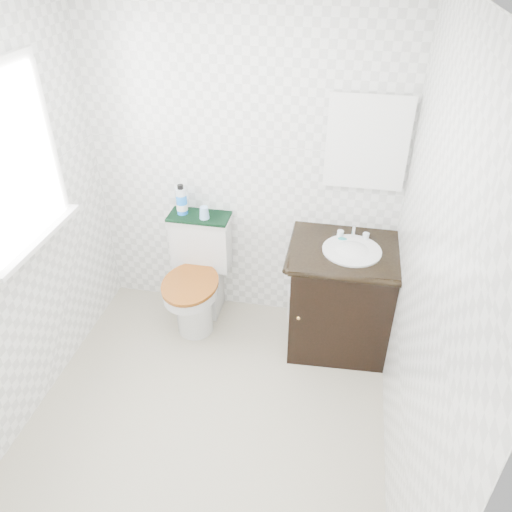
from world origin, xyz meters
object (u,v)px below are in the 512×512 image
(vanity, at_px, (342,294))
(mouthwash_bottle, at_px, (182,201))
(toilet, at_px, (198,280))
(trash_bin, at_px, (299,304))
(cup, at_px, (204,213))

(vanity, distance_m, mouthwash_bottle, 1.32)
(toilet, xyz_separation_m, trash_bin, (0.76, 0.13, -0.22))
(vanity, bearing_deg, cup, 171.35)
(trash_bin, relative_size, mouthwash_bottle, 1.21)
(mouthwash_bottle, bearing_deg, trash_bin, 0.06)
(vanity, height_order, trash_bin, vanity)
(vanity, xyz_separation_m, trash_bin, (-0.31, 0.20, -0.29))
(toilet, height_order, trash_bin, toilet)
(trash_bin, height_order, mouthwash_bottle, mouthwash_bottle)
(vanity, bearing_deg, trash_bin, 147.89)
(trash_bin, height_order, cup, cup)
(trash_bin, bearing_deg, vanity, -32.11)
(mouthwash_bottle, bearing_deg, vanity, -9.27)
(toilet, relative_size, mouthwash_bottle, 3.70)
(vanity, distance_m, cup, 1.13)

